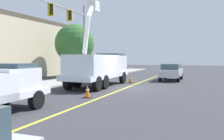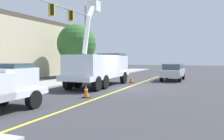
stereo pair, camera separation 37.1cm
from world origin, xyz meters
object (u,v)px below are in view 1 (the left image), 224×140
at_px(passing_minivan, 171,71).
at_px(traffic_signal_mast, 74,27).
at_px(traffic_cone_mid_front, 88,91).
at_px(utility_bucket_truck, 99,66).
at_px(traffic_cone_mid_rear, 131,79).

xyz_separation_m(passing_minivan, traffic_signal_mast, (-5.01, 8.41, 4.22)).
xyz_separation_m(traffic_cone_mid_front, traffic_signal_mast, (7.90, 5.39, 4.83)).
height_order(utility_bucket_truck, passing_minivan, utility_bucket_truck).
distance_m(passing_minivan, traffic_signal_mast, 10.66).
bearing_deg(traffic_signal_mast, traffic_cone_mid_rear, -78.23).
relative_size(traffic_cone_mid_front, traffic_signal_mast, 0.10).
bearing_deg(passing_minivan, traffic_signal_mast, 120.77).
xyz_separation_m(utility_bucket_truck, traffic_signal_mast, (2.25, 3.60, 3.56)).
xyz_separation_m(passing_minivan, traffic_cone_mid_rear, (-3.91, 3.15, -0.63)).
distance_m(passing_minivan, traffic_cone_mid_rear, 5.06).
xyz_separation_m(utility_bucket_truck, passing_minivan, (7.25, -4.81, -0.66)).
height_order(utility_bucket_truck, traffic_signal_mast, utility_bucket_truck).
bearing_deg(traffic_cone_mid_rear, passing_minivan, -38.82).
distance_m(utility_bucket_truck, traffic_signal_mast, 5.54).
bearing_deg(traffic_cone_mid_rear, traffic_cone_mid_front, -179.20).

